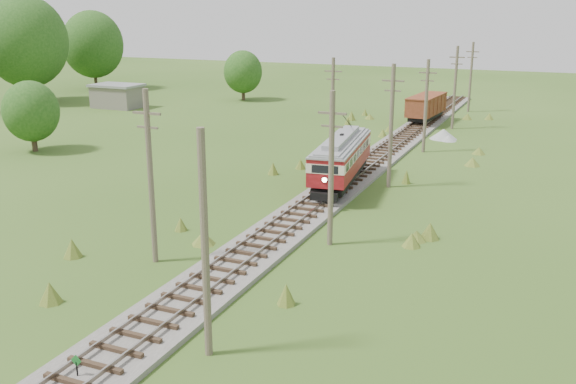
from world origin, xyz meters
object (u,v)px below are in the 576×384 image
at_px(switch_marker, 77,366).
at_px(gravel_pile, 444,135).
at_px(gondola, 426,106).
at_px(streetcar, 341,156).

relative_size(switch_marker, gravel_pile, 0.36).
bearing_deg(gravel_pile, gondola, 113.46).
bearing_deg(streetcar, switch_marker, -98.07).
height_order(gondola, gravel_pile, gondola).
distance_m(switch_marker, gravel_pile, 49.37).
bearing_deg(switch_marker, gravel_pile, 85.50).
distance_m(switch_marker, gondola, 57.70).
bearing_deg(gravel_pile, switch_marker, -94.50).
bearing_deg(streetcar, gondola, 82.34).
bearing_deg(gondola, streetcar, -85.53).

